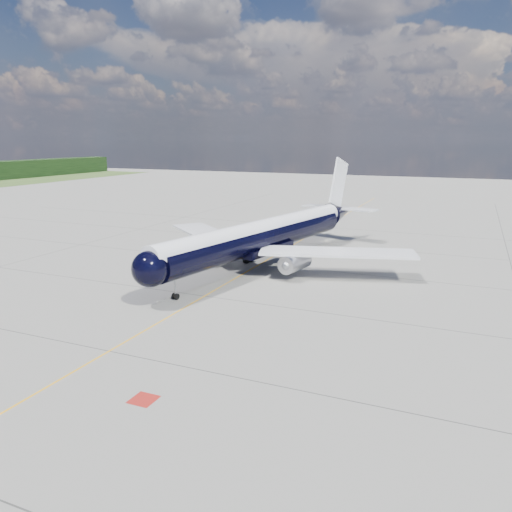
% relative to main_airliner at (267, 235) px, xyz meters
% --- Properties ---
extents(ground, '(320.00, 320.00, 0.00)m').
position_rel_main_airliner_xyz_m(ground, '(-1.18, 5.84, -4.09)').
color(ground, gray).
rests_on(ground, ground).
extents(taxiway_centerline, '(0.16, 160.00, 0.01)m').
position_rel_main_airliner_xyz_m(taxiway_centerline, '(-1.18, 0.84, -4.09)').
color(taxiway_centerline, '#FAAA0D').
rests_on(taxiway_centerline, ground).
extents(red_marking, '(1.60, 1.60, 0.01)m').
position_rel_main_airliner_xyz_m(red_marking, '(5.62, -34.16, -4.09)').
color(red_marking, maroon).
rests_on(red_marking, ground).
extents(main_airliner, '(36.72, 45.27, 13.18)m').
position_rel_main_airliner_xyz_m(main_airliner, '(0.00, 0.00, 0.00)').
color(main_airliner, black).
rests_on(main_airliner, ground).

